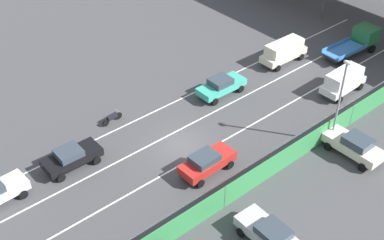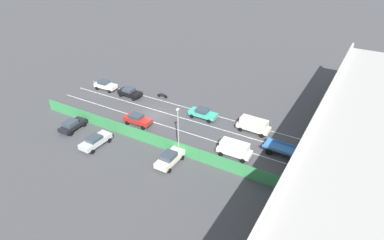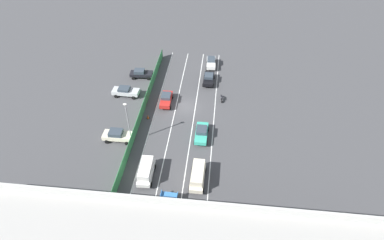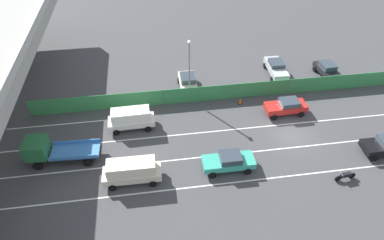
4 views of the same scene
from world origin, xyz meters
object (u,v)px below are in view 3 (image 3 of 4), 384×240
car_sedan_white (211,62)px  motorcycle (221,98)px  parked_sedan_dark (141,73)px  traffic_cone (148,117)px  car_van_white (146,170)px  parked_wagon_silver (125,91)px  car_taxi_teal (202,133)px  flatbed_truck_blue (162,221)px  parked_sedan_cream (118,135)px  car_sedan_black (209,78)px  street_lamp (128,119)px  car_van_cream (198,175)px  car_sedan_red (166,99)px

car_sedan_white → motorcycle: bearing=102.8°
parked_sedan_dark → traffic_cone: size_ratio=6.00×
car_van_white → parked_wagon_silver: car_van_white is taller
car_taxi_teal → motorcycle: car_taxi_teal is taller
flatbed_truck_blue → parked_sedan_dark: (9.56, -30.71, -0.33)m
car_taxi_teal → parked_sedan_cream: size_ratio=1.00×
motorcycle → traffic_cone: motorcycle is taller
car_taxi_teal → car_sedan_black: bearing=-90.5°
car_sedan_black → street_lamp: (10.56, 16.76, 3.51)m
car_sedan_black → parked_sedan_cream: size_ratio=0.94×
motorcycle → car_sedan_white: bearing=-77.2°
car_van_cream → parked_sedan_cream: (12.66, -6.47, -0.27)m
car_van_white → parked_sedan_dark: bearing=-75.5°
parked_sedan_dark → parked_sedan_cream: (-0.36, 17.05, 0.05)m
car_sedan_white → motorcycle: (-2.49, 10.93, -0.46)m
parked_wagon_silver → flatbed_truck_blue: bearing=113.9°
car_taxi_teal → street_lamp: (10.43, 2.01, 3.50)m
parked_sedan_cream → car_van_cream: bearing=152.9°
motorcycle → traffic_cone: size_ratio=2.69×
parked_wagon_silver → parked_sedan_cream: (-1.75, 11.07, 0.04)m
car_sedan_red → parked_sedan_dark: (6.13, -7.47, -0.02)m
flatbed_truck_blue → parked_sedan_cream: 16.47m
car_sedan_red → car_taxi_teal: bearing=131.1°
car_sedan_black → car_van_cream: (-0.05, 23.13, 0.34)m
car_sedan_red → parked_sedan_dark: bearing=-50.6°
car_van_white → traffic_cone: (2.30, -11.76, -0.88)m
street_lamp → motorcycle: bearing=-138.6°
car_van_cream → traffic_cone: (9.22, -11.78, -0.88)m
parked_sedan_cream → street_lamp: (-2.05, 0.10, 3.44)m
parked_wagon_silver → parked_sedan_cream: parked_sedan_cream is taller
parked_sedan_cream → street_lamp: size_ratio=0.63×
car_sedan_white → street_lamp: size_ratio=0.59×
car_sedan_black → car_sedan_white: bearing=-90.9°
flatbed_truck_blue → car_van_white: bearing=-64.3°
flatbed_truck_blue → traffic_cone: 19.84m
parked_sedan_dark → flatbed_truck_blue: bearing=107.3°
motorcycle → street_lamp: bearing=41.4°
street_lamp → car_van_white: bearing=120.2°
car_taxi_teal → traffic_cone: (9.03, -3.40, -0.55)m
flatbed_truck_blue → car_sedan_red: bearing=-81.6°
car_sedan_white → street_lamp: (10.66, 22.51, 3.47)m
car_sedan_black → parked_sedan_cream: (12.61, 16.66, 0.06)m
parked_sedan_cream → parked_sedan_dark: bearing=-88.8°
car_van_white → motorcycle: size_ratio=2.36×
car_van_cream → car_taxi_teal: bearing=-88.7°
car_sedan_black → parked_sedan_dark: 12.98m
car_taxi_teal → car_sedan_red: bearing=-48.9°
motorcycle → parked_sedan_cream: parked_sedan_cream is taller
parked_sedan_dark → car_van_cream: bearing=119.0°
car_van_white → parked_sedan_dark: (6.10, -23.51, -0.33)m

